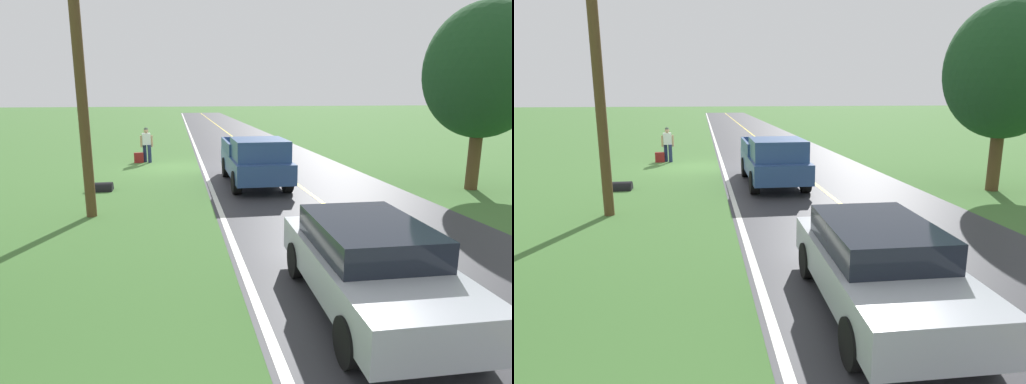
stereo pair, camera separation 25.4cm
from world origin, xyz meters
TOP-DOWN VIEW (x-y plane):
  - ground_plane at (0.00, 0.00)m, footprint 200.00×200.00m
  - road_surface at (-4.66, 0.00)m, footprint 6.95×120.00m
  - lane_edge_line at (-1.37, 0.00)m, footprint 0.16×117.60m
  - lane_centre_line at (-4.66, 0.00)m, footprint 0.14×117.60m
  - hitchhiker_walking at (1.29, -1.85)m, footprint 0.62×0.51m
  - suitcase_carried at (1.70, -1.73)m, footprint 0.48×0.24m
  - pickup_truck_passing at (-3.06, 4.65)m, footprint 2.13×5.42m
  - tree_far_side_near at (-10.62, 6.81)m, footprint 3.98×3.98m
  - sedan_ahead_same_lane at (-3.11, 14.54)m, footprint 2.04×4.46m
  - utility_pole_roadside at (2.26, 8.10)m, footprint 0.28×0.28m
  - drainage_culvert at (2.53, 4.68)m, footprint 0.80×0.60m

SIDE VIEW (x-z plane):
  - ground_plane at x=0.00m, z-range 0.00..0.00m
  - drainage_culvert at x=2.53m, z-range -0.30..0.30m
  - road_surface at x=-4.66m, z-range 0.00..0.00m
  - lane_edge_line at x=-1.37m, z-range 0.00..0.01m
  - lane_centre_line at x=-4.66m, z-range 0.00..0.01m
  - suitcase_carried at x=1.70m, z-range 0.00..0.50m
  - sedan_ahead_same_lane at x=-3.11m, z-range 0.05..1.46m
  - pickup_truck_passing at x=-3.06m, z-range 0.06..1.88m
  - hitchhiker_walking at x=1.29m, z-range 0.11..1.85m
  - tree_far_side_near at x=-10.62m, z-range 0.91..7.34m
  - utility_pole_roadside at x=2.26m, z-range 0.00..8.75m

